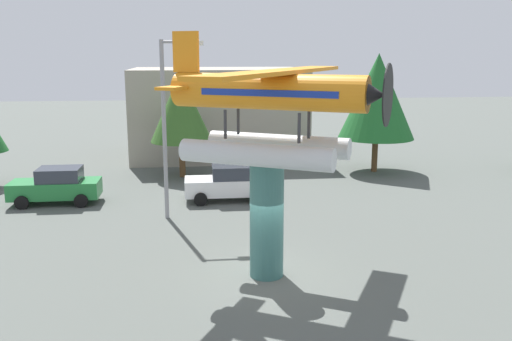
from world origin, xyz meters
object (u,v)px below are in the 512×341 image
car_near_green (56,186)px  tree_center_back (377,96)px  streetlight_primary (169,117)px  display_pedestal (267,219)px  car_mid_white (229,183)px  storefront_building (218,112)px  tree_east (181,107)px  floatplane_monument (271,108)px

car_near_green → tree_center_back: bearing=-163.1°
car_near_green → streetlight_primary: size_ratio=0.54×
display_pedestal → car_mid_white: (-0.60, 9.57, -1.05)m
car_near_green → tree_center_back: tree_center_back is taller
display_pedestal → tree_center_back: 17.87m
tree_center_back → storefront_building: bearing=144.3°
display_pedestal → car_near_green: 13.40m
car_near_green → streetlight_primary: bearing=151.6°
storefront_building → tree_east: storefront_building is taller
floatplane_monument → tree_center_back: size_ratio=1.35×
car_mid_white → tree_east: (-2.37, 5.59, 3.22)m
car_mid_white → tree_center_back: (9.38, 5.76, 3.74)m
car_near_green → tree_center_back: size_ratio=0.59×
car_mid_white → streetlight_primary: bearing=44.3°
tree_east → tree_center_back: tree_center_back is taller
streetlight_primary → tree_east: 8.27m
car_mid_white → tree_east: 6.87m
floatplane_monument → display_pedestal: bearing=-180.0°
car_mid_white → tree_east: bearing=-67.1°
floatplane_monument → tree_east: 15.59m
streetlight_primary → tree_east: size_ratio=1.26×
floatplane_monument → car_near_green: size_ratio=2.30×
car_mid_white → streetlight_primary: streetlight_primary is taller
display_pedestal → tree_east: (-2.96, 15.16, 2.17)m
car_near_green → tree_center_back: (17.71, 5.39, 3.74)m
tree_center_back → floatplane_monument: bearing=-119.4°
car_mid_white → tree_east: tree_east is taller
car_mid_white → tree_east: size_ratio=0.69×
car_near_green → car_mid_white: 8.34m
tree_east → display_pedestal: bearing=-78.9°
floatplane_monument → car_near_green: floatplane_monument is taller
streetlight_primary → tree_center_back: streetlight_primary is taller
car_mid_white → floatplane_monument: bearing=94.2°
display_pedestal → car_near_green: size_ratio=0.92×
display_pedestal → tree_east: bearing=101.1°
car_near_green → car_mid_white: (8.33, -0.37, 0.00)m
floatplane_monument → car_mid_white: size_ratio=2.30×
car_mid_white → tree_center_back: size_ratio=0.59×
car_near_green → storefront_building: storefront_building is taller
streetlight_primary → tree_center_back: 14.75m
storefront_building → tree_east: 7.34m
car_near_green → streetlight_primary: 7.33m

